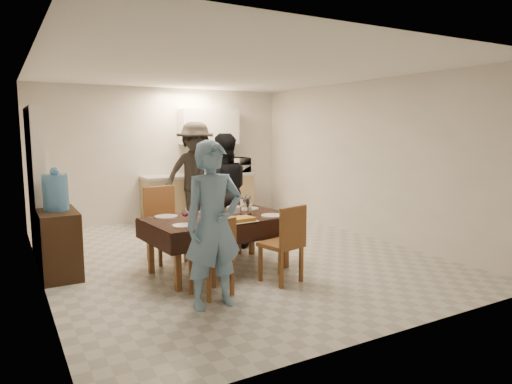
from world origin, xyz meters
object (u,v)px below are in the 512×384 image
Objects in this scene: dining_table at (219,219)px; person_kitchen at (196,174)px; wine_bottle at (214,204)px; person_far at (223,191)px; person_near at (214,225)px; console at (59,243)px; water_jug at (56,192)px; savoury_tart at (240,219)px; microwave at (235,165)px; water_pitcher at (245,207)px.

dining_table is 2.93m from person_kitchen.
wine_bottle is 0.18× the size of person_far.
console is at bearing 124.59° from person_near.
person_far is at bearing -98.76° from person_kitchen.
person_far reaches higher than console.
water_jug is 2.27m from savoury_tart.
water_pitcher is at bearing 65.03° from microwave.
water_jug is 2.33m from water_pitcher.
person_kitchen is (0.87, 2.75, 0.11)m from wine_bottle.
person_near reaches higher than savoury_tart.
water_jug is 0.26× the size of person_far.
water_pitcher is at bearing -99.36° from person_kitchen.
microwave is at bearing 22.86° from person_kitchen.
water_pitcher is (0.40, -0.10, -0.05)m from wine_bottle.
savoury_tart is 0.69× the size of microwave.
person_kitchen reaches higher than savoury_tart.
microwave is (1.79, 3.63, 0.34)m from savoury_tart.
console is 1.62× the size of microwave.
person_near reaches higher than console.
dining_table is 1.11× the size of person_near.
savoury_tart is (1.91, -1.18, 0.32)m from console.
console is 0.51× the size of person_far.
console is 2.00× the size of water_jug.
person_near is (-0.90, -1.00, 0.04)m from water_pitcher.
water_jug is 3.31m from person_kitchen.
person_kitchen is (2.63, 2.01, 0.56)m from console.
water_jug reaches higher than savoury_tart.
person_kitchen is (0.27, 1.75, 0.10)m from person_far.
water_pitcher is 1.12m from person_far.
person_near is at bearing 60.46° from microwave.
water_pitcher is 0.40× the size of microwave.
wine_bottle is at bearing 129.64° from dining_table.
water_pitcher is at bearing -14.04° from wine_bottle.
person_far is (0.20, 1.10, 0.06)m from water_pitcher.
microwave reaches higher than console.
water_pitcher is 3.65m from microwave.
console is at bearing 33.57° from microwave.
person_kitchen is (2.63, 2.01, -0.07)m from water_jug.
console is 2.78× the size of wine_bottle.
wine_bottle is at bearing -107.55° from person_kitchen.
person_kitchen is at bearing 80.64° from water_pitcher.
wine_bottle is at bearing -22.92° from console.
water_pitcher is (2.16, -0.85, 0.40)m from console.
person_far reaches higher than dining_table.
person_near is at bearing -114.44° from wine_bottle.
savoury_tart is (-0.25, -0.33, -0.09)m from water_pitcher.
water_pitcher is at bearing -21.35° from water_jug.
water_pitcher is at bearing 98.80° from person_far.
wine_bottle is at bearing 109.23° from savoury_tart.
person_far is (0.45, 1.43, 0.14)m from savoury_tart.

